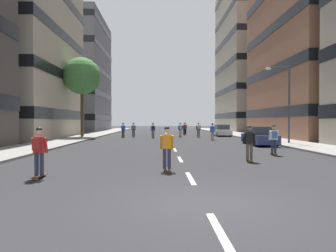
% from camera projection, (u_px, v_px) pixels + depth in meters
% --- Properties ---
extents(ground_plane, '(164.77, 164.77, 0.00)m').
position_uv_depth(ground_plane, '(168.00, 138.00, 34.59)').
color(ground_plane, '#28282B').
extents(sidewalk_left, '(3.86, 75.52, 0.14)m').
position_uv_depth(sidewalk_left, '(88.00, 136.00, 37.71)').
color(sidewalk_left, gray).
rests_on(sidewalk_left, ground_plane).
extents(sidewalk_right, '(3.86, 75.52, 0.14)m').
position_uv_depth(sidewalk_right, '(246.00, 136.00, 38.33)').
color(sidewalk_right, gray).
rests_on(sidewalk_right, ground_plane).
extents(lane_markings, '(0.16, 62.20, 0.01)m').
position_uv_depth(lane_markings, '(168.00, 137.00, 35.13)').
color(lane_markings, silver).
rests_on(lane_markings, ground_plane).
extents(building_left_far, '(14.30, 17.57, 22.51)m').
position_uv_depth(building_left_far, '(69.00, 75.00, 58.84)').
color(building_left_far, slate).
rests_on(building_left_far, ground_plane).
extents(building_right_far, '(14.30, 19.39, 30.28)m').
position_uv_depth(building_right_far, '(259.00, 56.00, 59.93)').
color(building_right_far, '#B2A893').
rests_on(building_right_far, ground_plane).
extents(parked_car_near, '(1.82, 4.40, 1.52)m').
position_uv_depth(parked_car_near, '(260.00, 137.00, 23.99)').
color(parked_car_near, navy).
rests_on(parked_car_near, ground_plane).
extents(parked_car_mid, '(1.82, 4.40, 1.52)m').
position_uv_depth(parked_car_mid, '(222.00, 131.00, 38.54)').
color(parked_car_mid, silver).
rests_on(parked_car_mid, ground_plane).
extents(street_tree_near, '(4.38, 4.38, 9.38)m').
position_uv_depth(street_tree_near, '(82.00, 76.00, 34.75)').
color(street_tree_near, '#4C3823').
rests_on(street_tree_near, sidewalk_left).
extents(streetlamp_right, '(2.13, 0.30, 6.50)m').
position_uv_depth(streetlamp_right, '(285.00, 96.00, 24.68)').
color(streetlamp_right, '#3F3F44').
rests_on(streetlamp_right, sidewalk_right).
extents(skater_0, '(0.55, 0.91, 1.78)m').
position_uv_depth(skater_0, '(184.00, 128.00, 41.10)').
color(skater_0, brown).
rests_on(skater_0, ground_plane).
extents(skater_1, '(0.53, 0.90, 1.78)m').
position_uv_depth(skater_1, '(185.00, 127.00, 44.60)').
color(skater_1, brown).
rests_on(skater_1, ground_plane).
extents(skater_2, '(0.56, 0.92, 1.78)m').
position_uv_depth(skater_2, '(249.00, 141.00, 14.26)').
color(skater_2, brown).
rests_on(skater_2, ground_plane).
extents(skater_3, '(0.55, 0.92, 1.78)m').
position_uv_depth(skater_3, '(180.00, 129.00, 36.30)').
color(skater_3, brown).
rests_on(skater_3, ground_plane).
extents(skater_4, '(0.57, 0.92, 1.78)m').
position_uv_depth(skater_4, '(123.00, 129.00, 35.48)').
color(skater_4, brown).
rests_on(skater_4, ground_plane).
extents(skater_5, '(0.55, 0.91, 1.78)m').
position_uv_depth(skater_5, '(153.00, 129.00, 34.18)').
color(skater_5, brown).
rests_on(skater_5, ground_plane).
extents(skater_6, '(0.54, 0.91, 1.78)m').
position_uv_depth(skater_6, '(39.00, 149.00, 10.07)').
color(skater_6, brown).
rests_on(skater_6, ground_plane).
extents(skater_7, '(0.55, 0.91, 1.78)m').
position_uv_depth(skater_7, '(274.00, 138.00, 16.95)').
color(skater_7, brown).
rests_on(skater_7, ground_plane).
extents(skater_8, '(0.55, 0.92, 1.78)m').
position_uv_depth(skater_8, '(198.00, 129.00, 35.61)').
color(skater_8, brown).
rests_on(skater_8, ground_plane).
extents(skater_9, '(0.54, 0.91, 1.78)m').
position_uv_depth(skater_9, '(167.00, 146.00, 11.55)').
color(skater_9, brown).
rests_on(skater_9, ground_plane).
extents(skater_10, '(0.56, 0.92, 1.78)m').
position_uv_depth(skater_10, '(212.00, 131.00, 30.32)').
color(skater_10, brown).
rests_on(skater_10, ground_plane).
extents(skater_11, '(0.55, 0.92, 1.78)m').
position_uv_depth(skater_11, '(134.00, 129.00, 36.26)').
color(skater_11, brown).
rests_on(skater_11, ground_plane).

